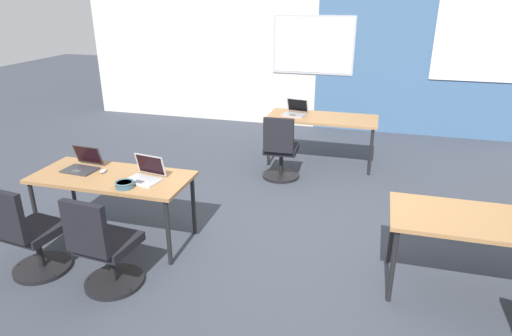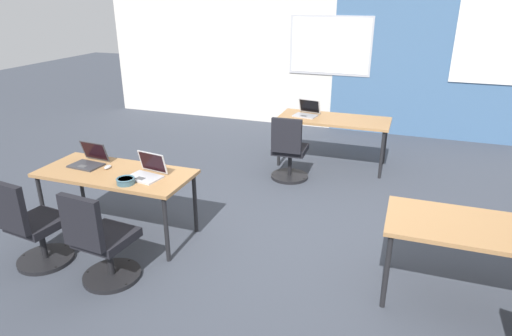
# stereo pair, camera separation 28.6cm
# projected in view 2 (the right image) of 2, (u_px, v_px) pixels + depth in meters

# --- Properties ---
(ground_plane) EXTENTS (24.00, 24.00, 0.00)m
(ground_plane) POSITION_uv_depth(u_px,v_px,m) (293.00, 234.00, 4.80)
(ground_plane) COLOR #383D47
(back_wall_assembly) EXTENTS (10.00, 0.27, 2.80)m
(back_wall_assembly) POSITION_uv_depth(u_px,v_px,m) (360.00, 53.00, 7.92)
(back_wall_assembly) COLOR silver
(back_wall_assembly) RESTS_ON ground
(desk_near_left) EXTENTS (1.60, 0.70, 0.72)m
(desk_near_left) POSITION_uv_depth(u_px,v_px,m) (116.00, 177.00, 4.57)
(desk_near_left) COLOR #A37547
(desk_near_left) RESTS_ON ground
(desk_near_right) EXTENTS (1.60, 0.70, 0.72)m
(desk_near_right) POSITION_uv_depth(u_px,v_px,m) (491.00, 235.00, 3.48)
(desk_near_right) COLOR #A37547
(desk_near_right) RESTS_ON ground
(desk_far_center) EXTENTS (1.60, 0.70, 0.72)m
(desk_far_center) POSITION_uv_depth(u_px,v_px,m) (334.00, 122.00, 6.48)
(desk_far_center) COLOR #A37547
(desk_far_center) RESTS_ON ground
(laptop_far_left) EXTENTS (0.38, 0.36, 0.23)m
(laptop_far_left) POSITION_uv_depth(u_px,v_px,m) (307.00, 112.00, 6.58)
(laptop_far_left) COLOR #9E9EA3
(laptop_far_left) RESTS_ON desk_far_center
(chair_far_left) EXTENTS (0.52, 0.55, 0.92)m
(chair_far_left) POSITION_uv_depth(u_px,v_px,m) (289.00, 154.00, 6.04)
(chair_far_left) COLOR black
(chair_far_left) RESTS_ON ground
(laptop_near_left_inner) EXTENTS (0.37, 0.33, 0.23)m
(laptop_near_left_inner) POSITION_uv_depth(u_px,v_px,m) (147.00, 172.00, 4.41)
(laptop_near_left_inner) COLOR #B7B7BC
(laptop_near_left_inner) RESTS_ON desk_near_left
(chair_near_left_inner) EXTENTS (0.52, 0.56, 0.92)m
(chair_near_left_inner) POSITION_uv_depth(u_px,v_px,m) (102.00, 246.00, 3.87)
(chair_near_left_inner) COLOR black
(chair_near_left_inner) RESTS_ON ground
(laptop_near_left_end) EXTENTS (0.35, 0.32, 0.23)m
(laptop_near_left_end) POSITION_uv_depth(u_px,v_px,m) (89.00, 160.00, 4.71)
(laptop_near_left_end) COLOR #333338
(laptop_near_left_end) RESTS_ON desk_near_left
(mouse_near_left_end) EXTENTS (0.06, 0.10, 0.03)m
(mouse_near_left_end) POSITION_uv_depth(u_px,v_px,m) (108.00, 167.00, 4.62)
(mouse_near_left_end) COLOR #B2B2B7
(mouse_near_left_end) RESTS_ON desk_near_left
(chair_near_left_end) EXTENTS (0.52, 0.56, 0.92)m
(chair_near_left_end) POSITION_uv_depth(u_px,v_px,m) (33.00, 230.00, 4.12)
(chair_near_left_end) COLOR black
(chair_near_left_end) RESTS_ON ground
(snack_bowl) EXTENTS (0.18, 0.18, 0.06)m
(snack_bowl) POSITION_uv_depth(u_px,v_px,m) (126.00, 180.00, 4.25)
(snack_bowl) COLOR #3D6070
(snack_bowl) RESTS_ON desk_near_left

